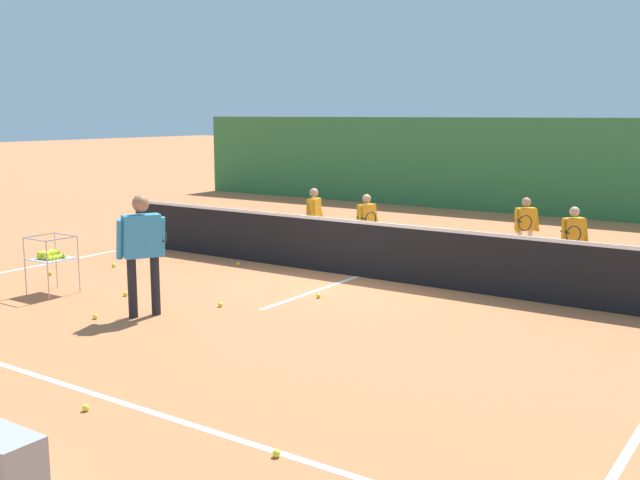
% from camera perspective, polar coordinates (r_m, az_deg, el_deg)
% --- Properties ---
extents(ground_plane, '(120.00, 120.00, 0.00)m').
position_cam_1_polar(ground_plane, '(12.76, 2.91, -2.81)').
color(ground_plane, '#C67042').
extents(line_baseline_near, '(10.66, 0.08, 0.01)m').
position_cam_1_polar(line_baseline_near, '(8.36, -19.77, -10.14)').
color(line_baseline_near, white).
rests_on(line_baseline_near, ground).
extents(line_baseline_far, '(10.66, 0.08, 0.01)m').
position_cam_1_polar(line_baseline_far, '(17.72, 12.40, 0.51)').
color(line_baseline_far, white).
rests_on(line_baseline_far, ground).
extents(line_sideline_west, '(0.08, 11.72, 0.01)m').
position_cam_1_polar(line_sideline_west, '(16.12, -13.50, -0.42)').
color(line_sideline_west, white).
rests_on(line_sideline_west, ground).
extents(line_service_center, '(0.08, 5.32, 0.01)m').
position_cam_1_polar(line_service_center, '(12.75, 2.91, -2.80)').
color(line_service_center, white).
rests_on(line_service_center, ground).
extents(tennis_net, '(10.94, 0.08, 1.05)m').
position_cam_1_polar(tennis_net, '(12.66, 2.93, -0.61)').
color(tennis_net, '#333338').
rests_on(tennis_net, ground).
extents(instructor, '(0.54, 0.84, 1.68)m').
position_cam_1_polar(instructor, '(10.37, -13.47, -0.31)').
color(instructor, black).
rests_on(instructor, ground).
extents(student_0, '(0.30, 0.54, 1.31)m').
position_cam_1_polar(student_0, '(14.69, -0.46, 1.97)').
color(student_0, black).
rests_on(student_0, ground).
extents(student_1, '(0.41, 0.66, 1.24)m').
position_cam_1_polar(student_1, '(14.24, 3.60, 1.55)').
color(student_1, silver).
rests_on(student_1, ground).
extents(student_2, '(0.43, 0.68, 1.22)m').
position_cam_1_polar(student_2, '(14.33, 15.48, 1.22)').
color(student_2, silver).
rests_on(student_2, ground).
extents(student_3, '(0.44, 0.67, 1.21)m').
position_cam_1_polar(student_3, '(13.26, 18.86, 0.36)').
color(student_3, navy).
rests_on(student_3, ground).
extents(ball_cart, '(0.58, 0.58, 0.90)m').
position_cam_1_polar(ball_cart, '(12.17, -19.97, -1.14)').
color(ball_cart, '#B7B7BC').
rests_on(ball_cart, ground).
extents(tennis_ball_2, '(0.07, 0.07, 0.07)m').
position_cam_1_polar(tennis_ball_2, '(10.59, -16.86, -5.64)').
color(tennis_ball_2, yellow).
rests_on(tennis_ball_2, ground).
extents(tennis_ball_3, '(0.07, 0.07, 0.07)m').
position_cam_1_polar(tennis_ball_3, '(7.47, -17.54, -12.17)').
color(tennis_ball_3, yellow).
rests_on(tennis_ball_3, ground).
extents(tennis_ball_4, '(0.07, 0.07, 0.07)m').
position_cam_1_polar(tennis_ball_4, '(14.01, -15.55, -1.88)').
color(tennis_ball_4, yellow).
rests_on(tennis_ball_4, ground).
extents(tennis_ball_5, '(0.07, 0.07, 0.07)m').
position_cam_1_polar(tennis_ball_5, '(13.72, -6.29, -1.82)').
color(tennis_ball_5, yellow).
rests_on(tennis_ball_5, ground).
extents(tennis_ball_6, '(0.07, 0.07, 0.07)m').
position_cam_1_polar(tennis_ball_6, '(13.66, -20.00, -2.41)').
color(tennis_ball_6, yellow).
rests_on(tennis_ball_6, ground).
extents(tennis_ball_7, '(0.07, 0.07, 0.07)m').
position_cam_1_polar(tennis_ball_7, '(10.86, -7.66, -4.93)').
color(tennis_ball_7, yellow).
rests_on(tennis_ball_7, ground).
extents(tennis_ball_8, '(0.07, 0.07, 0.07)m').
position_cam_1_polar(tennis_ball_8, '(11.77, -14.71, -4.02)').
color(tennis_ball_8, yellow).
rests_on(tennis_ball_8, ground).
extents(tennis_ball_9, '(0.07, 0.07, 0.07)m').
position_cam_1_polar(tennis_ball_9, '(11.27, -0.11, -4.31)').
color(tennis_ball_9, yellow).
rests_on(tennis_ball_9, ground).
extents(tennis_ball_10, '(0.07, 0.07, 0.07)m').
position_cam_1_polar(tennis_ball_10, '(6.29, -3.36, -16.02)').
color(tennis_ball_10, yellow).
rests_on(tennis_ball_10, ground).
extents(windscreen_fence, '(23.46, 0.08, 2.65)m').
position_cam_1_polar(windscreen_fence, '(21.09, 16.37, 5.40)').
color(windscreen_fence, '#33753D').
rests_on(windscreen_fence, ground).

